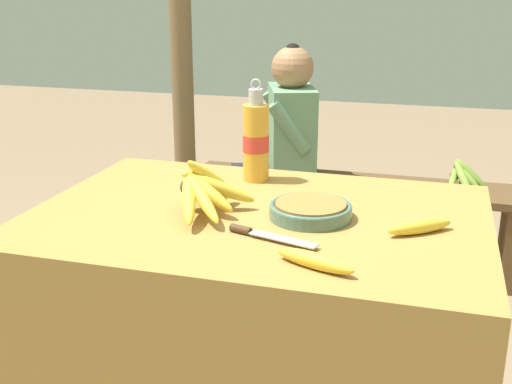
# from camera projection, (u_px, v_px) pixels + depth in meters

# --- Properties ---
(market_counter) EXTENTS (1.19, 0.83, 0.75)m
(market_counter) POSITION_uv_depth(u_px,v_px,m) (258.00, 339.00, 1.80)
(market_counter) COLOR olive
(market_counter) RESTS_ON ground_plane
(banana_bunch_ripe) EXTENTS (0.21, 0.36, 0.15)m
(banana_bunch_ripe) POSITION_uv_depth(u_px,v_px,m) (205.00, 188.00, 1.68)
(banana_bunch_ripe) COLOR #4C381E
(banana_bunch_ripe) RESTS_ON market_counter
(serving_bowl) EXTENTS (0.21, 0.21, 0.04)m
(serving_bowl) POSITION_uv_depth(u_px,v_px,m) (311.00, 209.00, 1.64)
(serving_bowl) COLOR #4C6B5B
(serving_bowl) RESTS_ON market_counter
(water_bottle) EXTENTS (0.08, 0.08, 0.31)m
(water_bottle) POSITION_uv_depth(u_px,v_px,m) (256.00, 141.00, 1.93)
(water_bottle) COLOR gold
(water_bottle) RESTS_ON market_counter
(loose_banana_front) EXTENTS (0.19, 0.10, 0.04)m
(loose_banana_front) POSITION_uv_depth(u_px,v_px,m) (315.00, 261.00, 1.35)
(loose_banana_front) COLOR gold
(loose_banana_front) RESTS_ON market_counter
(loose_banana_side) EXTENTS (0.16, 0.14, 0.04)m
(loose_banana_side) POSITION_uv_depth(u_px,v_px,m) (420.00, 226.00, 1.54)
(loose_banana_side) COLOR gold
(loose_banana_side) RESTS_ON market_counter
(knife) EXTENTS (0.23, 0.09, 0.02)m
(knife) POSITION_uv_depth(u_px,v_px,m) (261.00, 234.00, 1.52)
(knife) COLOR #BCBCC1
(knife) RESTS_ON market_counter
(wooden_bench) EXTENTS (1.61, 0.32, 0.43)m
(wooden_bench) POSITION_uv_depth(u_px,v_px,m) (356.00, 195.00, 3.08)
(wooden_bench) COLOR brown
(wooden_bench) RESTS_ON ground_plane
(seated_vendor) EXTENTS (0.47, 0.43, 1.07)m
(seated_vendor) POSITION_uv_depth(u_px,v_px,m) (281.00, 139.00, 3.05)
(seated_vendor) COLOR #232328
(seated_vendor) RESTS_ON ground_plane
(banana_bunch_green) EXTENTS (0.19, 0.32, 0.16)m
(banana_bunch_green) POSITION_uv_depth(u_px,v_px,m) (464.00, 175.00, 2.91)
(banana_bunch_green) COLOR #4C381E
(banana_bunch_green) RESTS_ON wooden_bench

